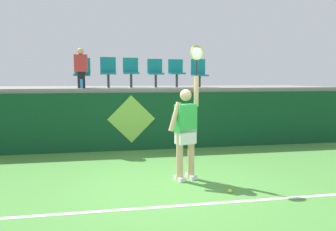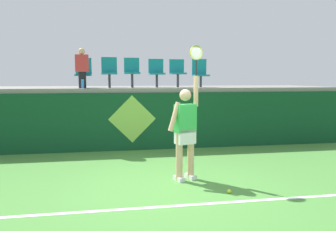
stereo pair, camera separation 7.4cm
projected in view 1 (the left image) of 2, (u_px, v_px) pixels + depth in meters
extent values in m
plane|color=#478438|center=(169.00, 188.00, 5.84)|extent=(40.00, 40.00, 0.00)
cube|color=#0F4223|center=(146.00, 121.00, 9.00)|extent=(11.67, 0.20, 1.54)
cube|color=gray|center=(140.00, 89.00, 10.32)|extent=(11.67, 2.99, 0.12)
cube|color=white|center=(179.00, 206.00, 5.03)|extent=(10.50, 0.08, 0.01)
cube|color=white|center=(180.00, 178.00, 6.28)|extent=(0.20, 0.29, 0.08)
cube|color=white|center=(191.00, 176.00, 6.41)|extent=(0.20, 0.29, 0.08)
cylinder|color=#DBAD84|center=(180.00, 157.00, 6.23)|extent=(0.13, 0.13, 0.92)
cylinder|color=#DBAD84|center=(191.00, 155.00, 6.36)|extent=(0.13, 0.13, 0.92)
cube|color=white|center=(185.00, 136.00, 6.25)|extent=(0.41, 0.33, 0.28)
cube|color=green|center=(186.00, 118.00, 6.22)|extent=(0.43, 0.34, 0.53)
sphere|color=#DBAD84|center=(186.00, 95.00, 6.17)|extent=(0.22, 0.22, 0.22)
cylinder|color=#DBAD84|center=(175.00, 117.00, 6.09)|extent=(0.27, 0.17, 0.55)
cylinder|color=#DBAD84|center=(196.00, 91.00, 6.28)|extent=(0.09, 0.09, 0.58)
cylinder|color=black|center=(196.00, 68.00, 6.23)|extent=(0.03, 0.03, 0.30)
torus|color=gold|center=(197.00, 53.00, 6.20)|extent=(0.27, 0.12, 0.28)
ellipsoid|color=silver|center=(197.00, 53.00, 6.20)|extent=(0.23, 0.10, 0.24)
sphere|color=#D1E533|center=(230.00, 191.00, 5.59)|extent=(0.07, 0.07, 0.07)
cylinder|color=#338CE5|center=(82.00, 84.00, 8.76)|extent=(0.07, 0.07, 0.24)
cylinder|color=#38383D|center=(82.00, 82.00, 9.22)|extent=(0.07, 0.07, 0.33)
cube|color=#147F89|center=(82.00, 75.00, 9.20)|extent=(0.44, 0.42, 0.05)
cube|color=#147F89|center=(82.00, 66.00, 9.36)|extent=(0.44, 0.04, 0.46)
cylinder|color=#38383D|center=(108.00, 81.00, 9.35)|extent=(0.07, 0.07, 0.37)
cube|color=#147F89|center=(108.00, 74.00, 9.33)|extent=(0.44, 0.42, 0.05)
cube|color=#147F89|center=(108.00, 65.00, 9.49)|extent=(0.44, 0.04, 0.45)
cylinder|color=#38383D|center=(131.00, 81.00, 9.47)|extent=(0.07, 0.07, 0.38)
cube|color=#147F89|center=(131.00, 73.00, 9.44)|extent=(0.44, 0.42, 0.05)
cube|color=#147F89|center=(131.00, 65.00, 9.60)|extent=(0.44, 0.04, 0.42)
cylinder|color=#38383D|center=(156.00, 81.00, 9.60)|extent=(0.07, 0.07, 0.37)
cube|color=#147F89|center=(156.00, 74.00, 9.58)|extent=(0.44, 0.42, 0.05)
cube|color=#147F89|center=(155.00, 66.00, 9.74)|extent=(0.44, 0.04, 0.41)
cylinder|color=#38383D|center=(177.00, 81.00, 9.71)|extent=(0.07, 0.07, 0.38)
cube|color=#147F89|center=(177.00, 73.00, 9.69)|extent=(0.44, 0.42, 0.05)
cube|color=#147F89|center=(175.00, 66.00, 9.85)|extent=(0.44, 0.04, 0.40)
cylinder|color=#38383D|center=(200.00, 82.00, 9.84)|extent=(0.07, 0.07, 0.32)
cube|color=#147F89|center=(200.00, 75.00, 9.82)|extent=(0.44, 0.42, 0.05)
cube|color=#147F89|center=(198.00, 67.00, 9.98)|extent=(0.44, 0.04, 0.47)
cylinder|color=black|center=(81.00, 80.00, 8.85)|extent=(0.20, 0.20, 0.44)
cube|color=red|center=(81.00, 63.00, 8.80)|extent=(0.34, 0.20, 0.45)
sphere|color=#DBAD84|center=(80.00, 51.00, 8.77)|extent=(0.17, 0.17, 0.17)
cube|color=#0F4223|center=(132.00, 150.00, 8.91)|extent=(0.90, 0.01, 0.00)
plane|color=#8CC64C|center=(131.00, 119.00, 8.81)|extent=(1.27, 0.00, 1.27)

